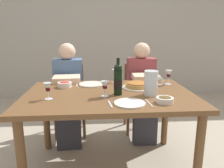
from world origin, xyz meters
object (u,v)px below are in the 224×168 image
wine_bottle (118,79)px  olive_bowl (165,100)px  wine_glass_centre (116,73)px  diner_left (68,90)px  chair_right (139,92)px  diner_right (142,88)px  wine_glass_right_diner (105,86)px  chair_left (70,95)px  salad_bowl (65,84)px  dining_table (109,103)px  water_pitcher (151,84)px  wine_glass_left_diner (169,74)px  baked_tart (138,85)px  wine_glass_spare (48,88)px  dinner_plate_left_setting (91,84)px  dinner_plate_right_setting (130,103)px

wine_bottle → olive_bowl: 0.43m
wine_glass_centre → diner_left: bearing=156.1°
chair_right → diner_right: size_ratio=0.75×
wine_glass_right_diner → chair_left: (-0.41, 0.97, -0.36)m
salad_bowl → chair_right: size_ratio=0.16×
olive_bowl → wine_glass_centre: size_ratio=0.92×
dining_table → water_pitcher: 0.41m
salad_bowl → wine_glass_right_diner: size_ratio=1.02×
salad_bowl → wine_glass_left_diner: wine_glass_left_diner is taller
baked_tart → wine_glass_spare: wine_glass_spare is taller
water_pitcher → diner_right: bearing=83.0°
dinner_plate_left_setting → wine_bottle: bearing=-57.9°
baked_tart → wine_glass_spare: (-0.79, -0.29, 0.07)m
baked_tart → dinner_plate_left_setting: baked_tart is taller
wine_glass_left_diner → chair_left: bearing=151.3°
salad_bowl → dinner_plate_left_setting: 0.27m
wine_glass_spare → baked_tart: bearing=20.4°
baked_tart → wine_glass_right_diner: 0.42m
wine_bottle → wine_glass_left_diner: 0.65m
baked_tart → wine_glass_left_diner: (0.34, 0.12, 0.08)m
wine_bottle → dinner_plate_left_setting: wine_bottle is taller
dinner_plate_right_setting → diner_left: (-0.58, 0.95, -0.15)m
dining_table → wine_glass_right_diner: (-0.04, -0.10, 0.19)m
wine_glass_left_diner → wine_glass_spare: wine_glass_left_diner is taller
salad_bowl → chair_left: size_ratio=0.16×
dining_table → wine_glass_right_diner: wine_glass_right_diner is taller
wine_bottle → dinner_plate_right_setting: (0.06, -0.25, -0.13)m
wine_glass_left_diner → wine_glass_spare: 1.21m
baked_tart → dinner_plate_left_setting: bearing=160.0°
chair_left → diner_left: 0.26m
water_pitcher → dinner_plate_left_setting: water_pitcher is taller
wine_bottle → chair_right: size_ratio=0.37×
olive_bowl → diner_right: 0.99m
wine_glass_left_diner → water_pitcher: bearing=-127.0°
wine_glass_spare → wine_glass_centre: bearing=42.0°
dinner_plate_right_setting → diner_right: size_ratio=0.21×
wine_bottle → dinner_plate_left_setting: bearing=122.1°
dinner_plate_left_setting → chair_right: bearing=43.8°
olive_bowl → chair_right: 1.24m
dinner_plate_right_setting → chair_left: 1.35m
salad_bowl → dinner_plate_right_setting: 0.78m
wine_glass_centre → dining_table: bearing=-103.2°
dining_table → wine_bottle: size_ratio=4.67×
baked_tart → diner_right: bearing=72.8°
wine_bottle → wine_glass_right_diner: wine_bottle is taller
olive_bowl → wine_glass_right_diner: (-0.46, 0.20, 0.07)m
wine_glass_right_diner → wine_glass_spare: (-0.46, -0.04, 0.00)m
wine_glass_right_diner → dinner_plate_left_setting: (-0.12, 0.42, -0.09)m
water_pitcher → salad_bowl: 0.85m
wine_bottle → wine_glass_centre: 0.46m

